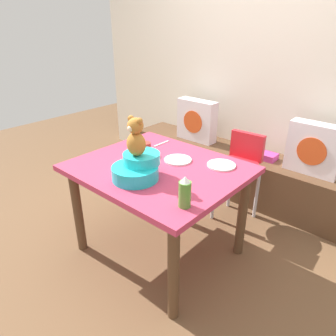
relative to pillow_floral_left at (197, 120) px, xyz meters
name	(u,v)px	position (x,y,z in m)	size (l,w,h in m)	color
ground_plane	(160,249)	(0.57, -1.21, -0.68)	(8.00, 8.00, 0.00)	brown
back_wall	(266,62)	(0.57, 0.29, 0.62)	(4.40, 0.10, 2.60)	silver
window_bench	(240,173)	(0.57, 0.02, -0.45)	(2.60, 0.44, 0.46)	brown
pillow_floral_left	(197,120)	(0.00, 0.00, 0.00)	(0.44, 0.15, 0.44)	silver
pillow_floral_right	(314,149)	(1.24, 0.00, 0.00)	(0.44, 0.15, 0.44)	silver
book_stack	(266,156)	(0.82, 0.02, -0.19)	(0.20, 0.14, 0.06)	#AD347F
dining_table	(159,180)	(0.57, -1.21, -0.05)	(1.14, 0.97, 0.74)	#B73351
highchair	(239,166)	(0.77, -0.42, -0.16)	(0.34, 0.46, 0.79)	red
infant_seat_teal	(137,168)	(0.59, -1.43, 0.13)	(0.30, 0.33, 0.16)	#1FC1C9
teddy_bear	(136,138)	(0.59, -1.43, 0.34)	(0.13, 0.12, 0.25)	#AE6F2B
ketchup_bottle	(185,193)	(1.03, -1.50, 0.15)	(0.07, 0.07, 0.18)	#4C8C33
coffee_mug	(146,149)	(0.36, -1.12, 0.11)	(0.12, 0.08, 0.09)	#9E332D
dinner_plate_near	(221,165)	(0.90, -0.92, 0.07)	(0.20, 0.20, 0.01)	white
dinner_plate_far	(178,160)	(0.61, -1.05, 0.07)	(0.20, 0.20, 0.01)	white
table_fork	(161,144)	(0.29, -0.88, 0.06)	(0.02, 0.17, 0.01)	silver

